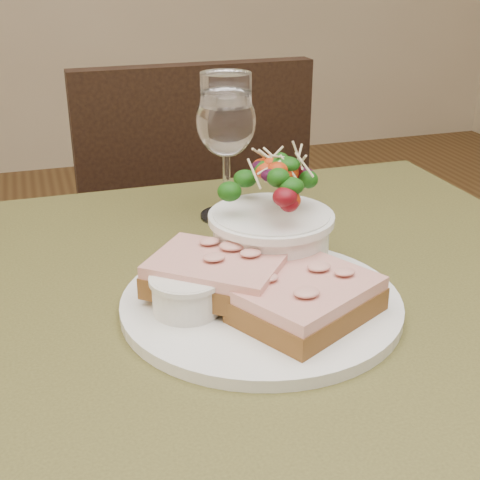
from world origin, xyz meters
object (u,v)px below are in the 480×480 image
object	(u,v)px
sandwich_back	(217,274)
dinner_plate	(261,303)
salad_bowl	(271,215)
chair_far	(182,327)
ramekin	(187,292)
sandwich_front	(308,300)
cafe_table	(260,392)
wine_glass	(226,126)

from	to	relation	value
sandwich_back	dinner_plate	bearing A→B (deg)	17.88
dinner_plate	salad_bowl	distance (m)	0.10
chair_far	ramekin	xyz separation A→B (m)	(-0.15, -0.74, 0.49)
dinner_plate	ramekin	xyz separation A→B (m)	(-0.08, -0.00, 0.03)
sandwich_front	cafe_table	bearing A→B (deg)	94.66
cafe_table	sandwich_front	distance (m)	0.14
cafe_table	chair_far	xyz separation A→B (m)	(0.07, 0.73, -0.36)
sandwich_back	ramekin	xyz separation A→B (m)	(-0.03, -0.02, -0.01)
dinner_plate	salad_bowl	size ratio (longest dim) A/B	2.18
dinner_plate	sandwich_front	xyz separation A→B (m)	(0.03, -0.05, 0.02)
sandwich_back	wine_glass	size ratio (longest dim) A/B	0.89
sandwich_back	cafe_table	bearing A→B (deg)	17.69
sandwich_front	salad_bowl	world-z (taller)	salad_bowl
cafe_table	sandwich_front	xyz separation A→B (m)	(0.03, -0.05, 0.13)
chair_far	salad_bowl	bearing A→B (deg)	85.85
wine_glass	ramekin	bearing A→B (deg)	-114.64
cafe_table	ramekin	bearing A→B (deg)	-178.71
cafe_table	ramekin	size ratio (longest dim) A/B	12.27
sandwich_front	wine_glass	xyz separation A→B (m)	(0.01, 0.29, 0.09)
sandwich_front	sandwich_back	bearing A→B (deg)	110.94
sandwich_front	ramekin	distance (m)	0.11
chair_far	ramekin	world-z (taller)	chair_far
dinner_plate	wine_glass	bearing A→B (deg)	81.12
ramekin	sandwich_front	bearing A→B (deg)	-22.74
ramekin	salad_bowl	bearing A→B (deg)	31.79
ramekin	cafe_table	bearing A→B (deg)	1.29
salad_bowl	dinner_plate	bearing A→B (deg)	-117.13
ramekin	salad_bowl	distance (m)	0.13
sandwich_back	ramekin	world-z (taller)	sandwich_back
cafe_table	wine_glass	size ratio (longest dim) A/B	4.57
chair_far	sandwich_back	xyz separation A→B (m)	(-0.12, -0.72, 0.49)
sandwich_back	salad_bowl	size ratio (longest dim) A/B	1.22
chair_far	wine_glass	xyz separation A→B (m)	(-0.04, -0.49, 0.58)
ramekin	wine_glass	xyz separation A→B (m)	(0.11, 0.25, 0.09)
cafe_table	sandwich_back	xyz separation A→B (m)	(-0.04, 0.02, 0.14)
ramekin	salad_bowl	xyz separation A→B (m)	(0.11, 0.07, 0.04)
cafe_table	chair_far	size ratio (longest dim) A/B	0.89
cafe_table	dinner_plate	bearing A→B (deg)	142.54
chair_far	wine_glass	size ratio (longest dim) A/B	5.14
sandwich_back	wine_glass	distance (m)	0.26
ramekin	sandwich_back	bearing A→B (deg)	27.42
cafe_table	sandwich_back	world-z (taller)	sandwich_back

